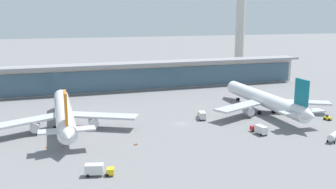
{
  "coord_description": "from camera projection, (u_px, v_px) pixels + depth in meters",
  "views": [
    {
      "loc": [
        -49.12,
        -130.03,
        40.01
      ],
      "look_at": [
        0.0,
        15.39,
        8.35
      ],
      "focal_mm": 40.85,
      "sensor_mm": 36.0,
      "label": 1
    }
  ],
  "objects": [
    {
      "name": "safety_cone_charlie",
      "position": [
        135.0,
        144.0,
        120.46
      ],
      "size": [
        0.62,
        0.62,
        0.7
      ],
      "color": "orange",
      "rests_on": "ground"
    },
    {
      "name": "control_tower",
      "position": [
        241.0,
        10.0,
        266.28
      ],
      "size": [
        12.0,
        12.0,
        81.53
      ],
      "color": "beige",
      "rests_on": "ground"
    },
    {
      "name": "service_truck_near_nose_yellow",
      "position": [
        202.0,
        115.0,
        150.58
      ],
      "size": [
        3.94,
        7.64,
        3.1
      ],
      "color": "yellow",
      "rests_on": "ground"
    },
    {
      "name": "safety_cone_alpha",
      "position": [
        137.0,
        144.0,
        120.77
      ],
      "size": [
        0.62,
        0.62,
        0.7
      ],
      "color": "orange",
      "rests_on": "ground"
    },
    {
      "name": "safety_cone_delta",
      "position": [
        47.0,
        147.0,
        118.09
      ],
      "size": [
        0.62,
        0.62,
        0.7
      ],
      "color": "orange",
      "rests_on": "ground"
    },
    {
      "name": "service_truck_mid_apron_red",
      "position": [
        260.0,
        129.0,
        131.6
      ],
      "size": [
        2.95,
        7.47,
        3.1
      ],
      "color": "#B21E1E",
      "rests_on": "ground"
    },
    {
      "name": "ground_plane",
      "position": [
        181.0,
        124.0,
        144.13
      ],
      "size": [
        1200.0,
        1200.0,
        0.0
      ],
      "primitive_type": "plane",
      "color": "slate"
    },
    {
      "name": "service_truck_by_tail_olive",
      "position": [
        334.0,
        136.0,
        124.15
      ],
      "size": [
        8.43,
        6.58,
        2.95
      ],
      "color": "olive",
      "rests_on": "ground"
    },
    {
      "name": "service_truck_at_far_stand_yellow",
      "position": [
        97.0,
        169.0,
        97.09
      ],
      "size": [
        7.65,
        4.13,
        3.1
      ],
      "color": "yellow",
      "rests_on": "ground"
    },
    {
      "name": "airliner_left_stand",
      "position": [
        64.0,
        113.0,
        137.42
      ],
      "size": [
        52.44,
        68.1,
        18.15
      ],
      "color": "white",
      "rests_on": "ground"
    },
    {
      "name": "terminal_building",
      "position": [
        135.0,
        75.0,
        209.97
      ],
      "size": [
        201.98,
        12.8,
        15.2
      ],
      "color": "beige",
      "rests_on": "ground"
    },
    {
      "name": "service_truck_under_wing_yellow",
      "position": [
        328.0,
        118.0,
        149.22
      ],
      "size": [
        2.58,
        3.27,
        2.05
      ],
      "color": "yellow",
      "rests_on": "ground"
    },
    {
      "name": "airliner_centre_stand",
      "position": [
        265.0,
        100.0,
        159.48
      ],
      "size": [
        52.42,
        68.14,
        18.15
      ],
      "color": "white",
      "rests_on": "ground"
    },
    {
      "name": "safety_cone_bravo",
      "position": [
        63.0,
        145.0,
        119.21
      ],
      "size": [
        0.62,
        0.62,
        0.7
      ],
      "color": "orange",
      "rests_on": "ground"
    }
  ]
}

